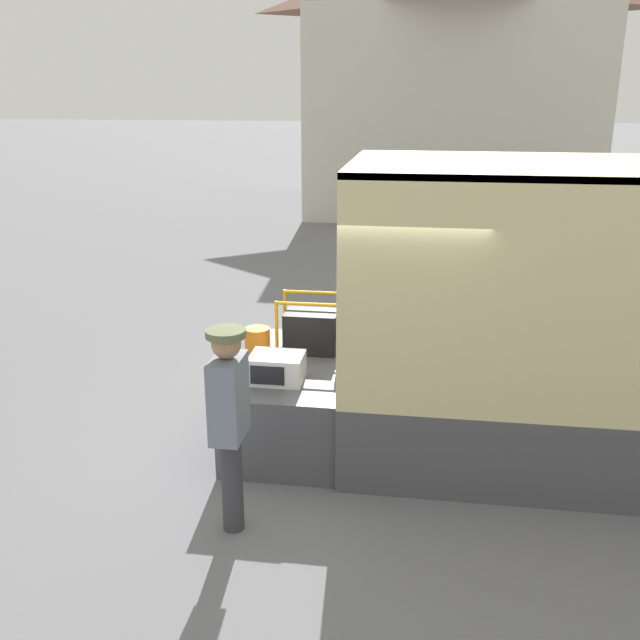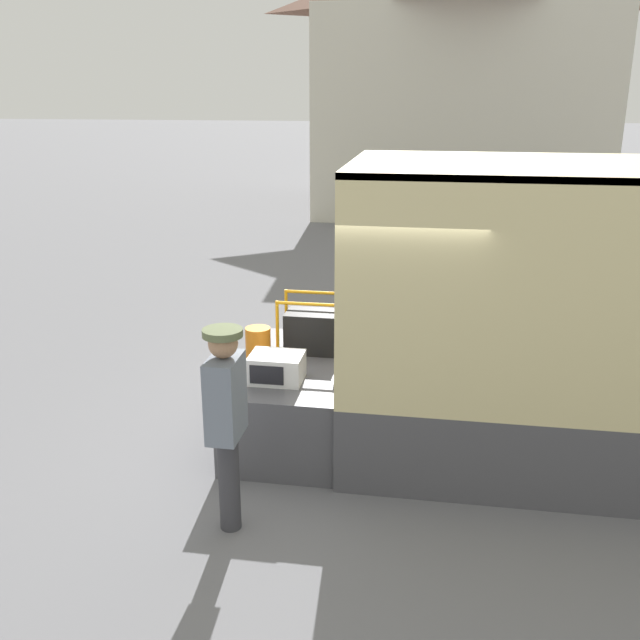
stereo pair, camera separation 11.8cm
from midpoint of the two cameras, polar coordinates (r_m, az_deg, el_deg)
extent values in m
plane|color=slate|center=(7.77, 2.74, -9.33)|extent=(160.00, 160.00, 0.00)
cube|color=#4C4C51|center=(7.63, 17.37, -7.27)|extent=(3.84, 2.24, 0.82)
cube|color=beige|center=(8.21, 17.37, 5.30)|extent=(3.84, 0.06, 2.10)
cube|color=beige|center=(6.12, 19.88, 0.89)|extent=(3.84, 0.06, 2.10)
cube|color=beige|center=(6.99, 19.28, 11.54)|extent=(3.84, 2.24, 0.06)
cylinder|color=silver|center=(7.22, 14.88, -3.41)|extent=(0.29, 0.29, 0.36)
cube|color=#2D7F33|center=(7.29, 18.96, -3.87)|extent=(0.44, 0.32, 0.29)
cube|color=#4C4C51|center=(7.67, -1.53, -6.28)|extent=(1.16, 2.13, 0.82)
cube|color=white|center=(7.02, -3.00, -3.81)|extent=(0.52, 0.41, 0.27)
cube|color=black|center=(6.84, -3.81, -4.43)|extent=(0.33, 0.01, 0.19)
cube|color=black|center=(7.76, -0.18, -0.93)|extent=(0.57, 0.39, 0.45)
cylinder|color=slate|center=(7.72, 1.48, -0.86)|extent=(0.21, 0.21, 0.21)
cylinder|color=orange|center=(7.59, -2.98, -0.71)|extent=(0.04, 0.04, 0.62)
cylinder|color=orange|center=(7.48, 2.07, -0.99)|extent=(0.04, 0.04, 0.62)
cylinder|color=orange|center=(8.01, -2.29, 0.31)|extent=(0.04, 0.04, 0.62)
cylinder|color=orange|center=(7.90, 2.50, 0.06)|extent=(0.04, 0.04, 0.62)
cylinder|color=orange|center=(7.44, -0.48, 1.28)|extent=(0.67, 0.04, 0.04)
cylinder|color=orange|center=(7.86, 0.09, 2.21)|extent=(0.67, 0.04, 0.04)
cylinder|color=orange|center=(7.56, -4.53, -1.90)|extent=(0.27, 0.27, 0.35)
cylinder|color=#38383D|center=(6.14, -6.72, -12.77)|extent=(0.18, 0.18, 0.86)
cube|color=slate|center=(5.79, -7.00, -6.17)|extent=(0.24, 0.44, 0.68)
sphere|color=tan|center=(5.62, -7.17, -1.87)|extent=(0.24, 0.24, 0.24)
cylinder|color=#606B47|center=(5.59, -7.21, -1.02)|extent=(0.32, 0.32, 0.06)
cube|color=beige|center=(22.73, 11.27, 15.88)|extent=(8.08, 6.17, 5.74)
camera|label=1|loc=(0.06, -89.52, 0.15)|focal=40.00mm
camera|label=2|loc=(0.06, 90.48, -0.15)|focal=40.00mm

